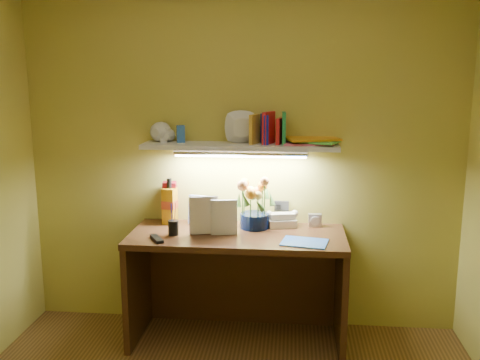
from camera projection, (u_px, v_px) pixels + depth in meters
name	position (u px, v px, depth m)	size (l,w,h in m)	color
desk	(237.00, 288.00, 3.55)	(1.40, 0.60, 0.75)	#38230F
flower_bouquet	(255.00, 203.00, 3.57)	(0.22, 0.22, 0.35)	#051133
telephone	(282.00, 218.00, 3.63)	(0.19, 0.14, 0.11)	beige
desk_clock	(315.00, 220.00, 3.63)	(0.09, 0.04, 0.09)	#B2B2B6
whisky_bottle	(170.00, 201.00, 3.68)	(0.09, 0.09, 0.32)	#AF740C
whisky_box	(170.00, 202.00, 3.72)	(0.09, 0.09, 0.28)	#53070F
pen_cup	(173.00, 223.00, 3.43)	(0.07, 0.07, 0.16)	black
art_card	(203.00, 210.00, 3.66)	(0.20, 0.04, 0.20)	white
tv_remote	(157.00, 239.00, 3.34)	(0.04, 0.16, 0.02)	black
blue_folder	(304.00, 242.00, 3.28)	(0.28, 0.20, 0.01)	blue
desk_book_a	(189.00, 216.00, 3.42)	(0.19, 0.02, 0.25)	beige
desk_book_b	(211.00, 218.00, 3.42)	(0.17, 0.02, 0.23)	silver
wall_shelf	(243.00, 140.00, 3.53)	(1.33, 0.37, 0.24)	silver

